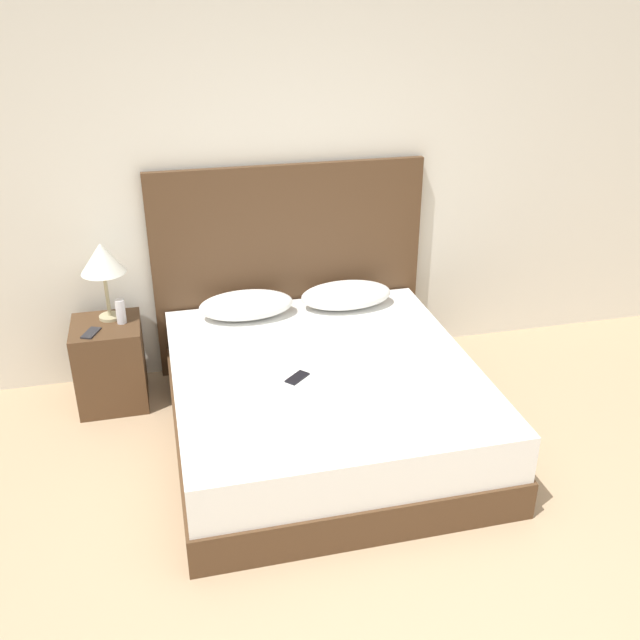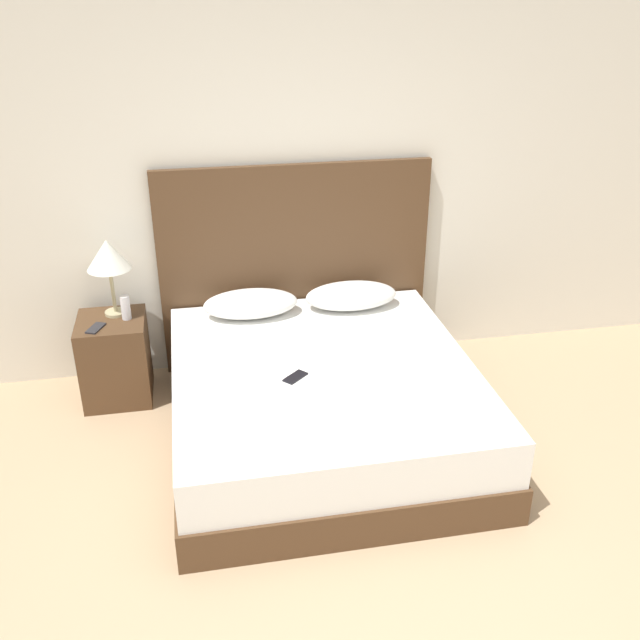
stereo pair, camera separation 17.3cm
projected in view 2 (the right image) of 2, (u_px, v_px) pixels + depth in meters
The scene contains 10 objects.
wall_back at pixel (304, 176), 4.76m from camera, with size 10.00×0.06×2.70m.
bed at pixel (323, 402), 4.29m from camera, with size 1.78×1.95×0.50m.
headboard at pixel (295, 268), 4.96m from camera, with size 1.87×0.05×1.45m.
pillow_left at pixel (251, 304), 4.75m from camera, with size 0.63×0.33×0.17m.
pillow_right at pixel (351, 296), 4.86m from camera, with size 0.63×0.33×0.17m.
phone_on_bed at pixel (295, 377), 4.04m from camera, with size 0.16×0.15×0.01m.
nightstand at pixel (115, 359), 4.69m from camera, with size 0.43×0.44×0.57m.
table_lamp at pixel (108, 256), 4.48m from camera, with size 0.28×0.28×0.51m.
phone_on_nightstand at pixel (96, 328), 4.46m from camera, with size 0.12×0.17×0.01m.
toiletry_bottle at pixel (126, 307), 4.55m from camera, with size 0.06×0.06×0.16m.
Camera 2 is at (-0.79, -1.89, 2.58)m, focal length 40.00 mm.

